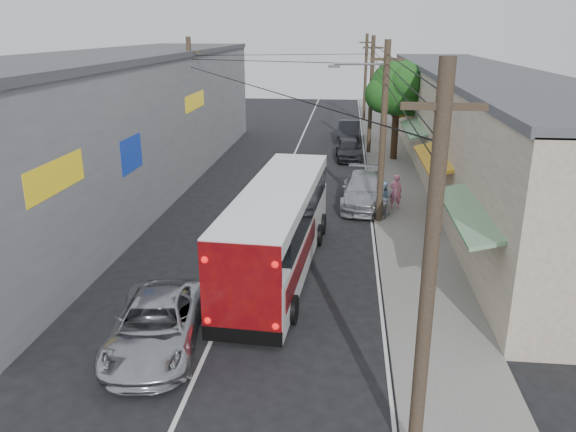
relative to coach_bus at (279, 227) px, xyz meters
The scene contains 13 objects.
ground 7.66m from the coach_bus, 100.17° to the right, with size 120.00×120.00×0.00m, color black.
sidewalk 13.75m from the coach_bus, 67.71° to the left, with size 3.00×80.00×0.12m, color slate.
building_right 17.61m from the coach_bus, 56.55° to the left, with size 7.09×40.00×6.25m.
building_left 14.61m from the coach_bus, 132.71° to the left, with size 7.20×36.00×7.25m.
utility_poles 13.32m from the coach_bus, 82.07° to the left, with size 11.80×45.28×8.00m.
street_tree 19.70m from the coach_bus, 73.43° to the left, with size 4.40×4.00×6.60m.
coach_bus is the anchor object (origin of this frame).
jeepney 6.38m from the coach_bus, 115.55° to the right, with size 2.32×5.02×1.40m, color #BAB9C1.
parked_suv 8.91m from the coach_bus, 68.30° to the left, with size 2.19×5.38×1.56m, color #A4A5AC.
parked_car_mid 18.83m from the coach_bus, 82.42° to the left, with size 1.67×4.16×1.42m, color #27262B.
parked_car_far 25.44m from the coach_bus, 84.40° to the left, with size 1.63×4.68×1.54m, color black.
pedestrian_near 8.99m from the coach_bus, 57.94° to the left, with size 0.61×0.40×1.67m, color pink.
pedestrian_far 7.86m from the coach_bus, 58.28° to the left, with size 0.76×0.60×1.57m, color #9CBFE3.
Camera 1 is at (3.63, -11.49, 8.41)m, focal length 35.00 mm.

